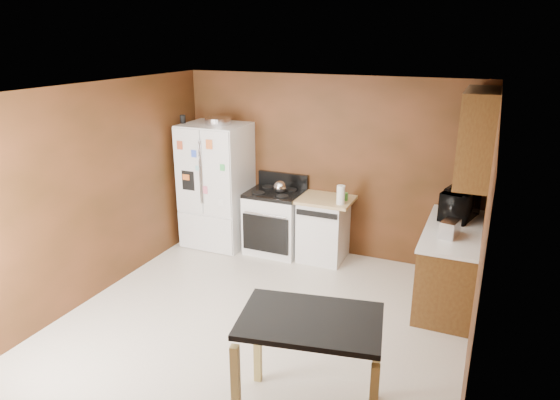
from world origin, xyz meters
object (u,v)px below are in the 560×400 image
Objects in this scene: pen_cup at (183,119)px; toaster at (450,229)px; kettle at (280,187)px; microwave at (460,204)px; dishwasher at (323,228)px; island at (310,335)px; roasting_pan at (218,121)px; paper_towel at (341,195)px; gas_range at (275,221)px; green_canister at (345,197)px; refrigerator at (216,185)px.

pen_cup reaches higher than toaster.
microwave reaches higher than kettle.
dishwasher is 3.08m from island.
paper_towel is at bearing -2.60° from roasting_pan.
roasting_pan is 3.44m from toaster.
roasting_pan is 3.92m from island.
gas_range reaches higher than island.
kettle is at bearing 174.53° from paper_towel.
pen_cup is at bearing -172.75° from gas_range.
toaster reaches higher than green_canister.
green_canister is 0.09× the size of gas_range.
refrigerator is 1.69m from dishwasher.
paper_towel reaches higher than island.
refrigerator reaches higher than toaster.
microwave is 0.33× the size of refrigerator.
toaster is 0.21× the size of island.
microwave is at bearing 99.14° from toaster.
green_canister is (0.00, 0.18, -0.07)m from paper_towel.
roasting_pan is at bearing 177.40° from paper_towel.
roasting_pan reaches higher than gas_range.
island is at bearing -98.04° from toaster.
toaster is 0.14× the size of refrigerator.
green_canister is 1.91m from refrigerator.
roasting_pan reaches higher than toaster.
microwave reaches higher than island.
green_canister is 0.06× the size of refrigerator.
pen_cup is 0.10× the size of island.
gas_range is at bearing 3.81° from refrigerator.
pen_cup is at bearing -175.97° from toaster.
green_canister is at bearing 163.32° from toaster.
gas_range reaches higher than dishwasher.
toaster is 2.58m from gas_range.
dishwasher is at bearing 2.99° from refrigerator.
kettle is at bearing 117.55° from island.
gas_range is (0.85, 0.04, -1.38)m from roasting_pan.
refrigerator is at bearing -164.32° from roasting_pan.
island is (0.59, -2.96, -0.18)m from green_canister.
refrigerator is at bearing -176.74° from green_canister.
kettle is 0.10× the size of refrigerator.
toaster is (3.76, -0.58, -0.86)m from pen_cup.
kettle is 0.83m from dishwasher.
green_canister reaches higher than dishwasher.
kettle is 0.30× the size of microwave.
island is at bearing -77.90° from paper_towel.
kettle is 2.42m from toaster.
pen_cup is at bearing -174.65° from green_canister.
toaster is 0.69m from microwave.
dishwasher is 0.73× the size of island.
kettle is at bearing 104.03° from microwave.
refrigerator is at bearing -178.90° from kettle.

